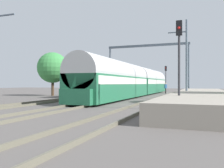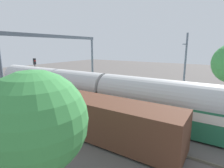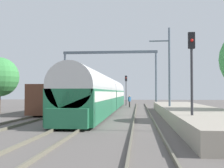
% 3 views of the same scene
% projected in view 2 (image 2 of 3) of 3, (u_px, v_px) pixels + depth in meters
% --- Properties ---
extents(ground, '(120.00, 120.00, 0.00)m').
position_uv_depth(ground, '(221.00, 140.00, 12.98)').
color(ground, '#5D5854').
extents(track_west, '(1.52, 60.00, 0.16)m').
position_uv_depth(track_west, '(221.00, 139.00, 12.96)').
color(track_west, '#676251').
rests_on(track_west, ground).
extents(track_east, '(1.52, 60.00, 0.16)m').
position_uv_depth(track_east, '(223.00, 119.00, 16.51)').
color(track_east, '#676251').
rests_on(track_east, ground).
extents(platform, '(4.40, 28.00, 0.90)m').
position_uv_depth(platform, '(204.00, 101.00, 20.64)').
color(platform, '#A39989').
rests_on(platform, ground).
extents(passenger_train, '(2.93, 32.85, 3.82)m').
position_uv_depth(passenger_train, '(105.00, 94.00, 17.97)').
color(passenger_train, '#236B47').
rests_on(passenger_train, ground).
extents(freight_car, '(2.80, 13.00, 2.70)m').
position_uv_depth(freight_car, '(94.00, 116.00, 13.44)').
color(freight_car, '#563323').
rests_on(freight_car, ground).
extents(person_crossing, '(0.43, 0.46, 1.73)m').
position_uv_depth(person_crossing, '(66.00, 88.00, 24.86)').
color(person_crossing, '#252525').
rests_on(person_crossing, ground).
extents(railway_signal_far, '(0.36, 0.30, 4.87)m').
position_uv_depth(railway_signal_far, '(35.00, 70.00, 26.72)').
color(railway_signal_far, '#2D2D33').
rests_on(railway_signal_far, ground).
extents(catenary_gantry, '(13.04, 0.28, 7.86)m').
position_uv_depth(catenary_gantry, '(57.00, 54.00, 20.76)').
color(catenary_gantry, slate).
rests_on(catenary_gantry, ground).
extents(catenary_pole_east_mid, '(1.90, 0.20, 8.00)m').
position_uv_depth(catenary_pole_east_mid, '(185.00, 69.00, 19.81)').
color(catenary_pole_east_mid, slate).
rests_on(catenary_pole_east_mid, ground).
extents(tree_west_background, '(4.05, 4.05, 5.76)m').
position_uv_depth(tree_west_background, '(36.00, 122.00, 6.94)').
color(tree_west_background, '#4C3826').
rests_on(tree_west_background, ground).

